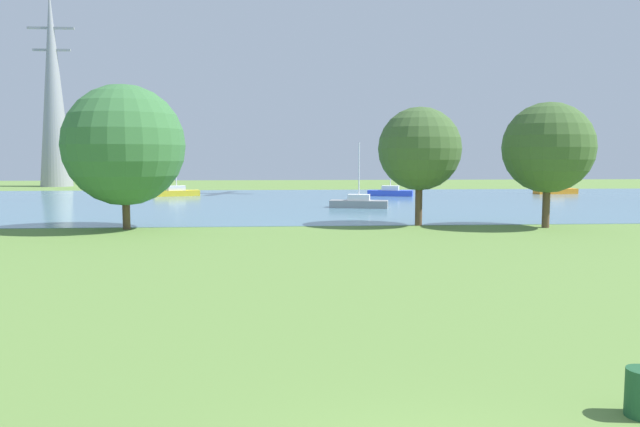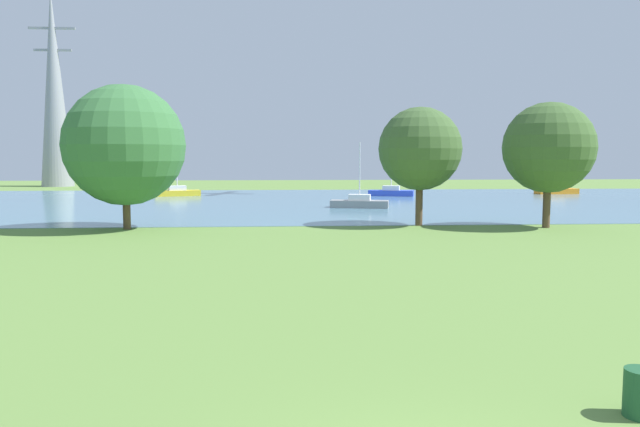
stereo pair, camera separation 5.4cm
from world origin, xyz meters
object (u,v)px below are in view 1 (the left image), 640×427
Objects in this scene: sailboat_yellow at (177,192)px; sailboat_orange at (556,190)px; electricity_pylon at (53,88)px; sailboat_gray at (359,202)px; tree_west_near at (124,145)px; sailboat_blue at (390,192)px; tree_west_far at (548,148)px; tree_east_near at (420,149)px.

sailboat_orange reaches higher than sailboat_yellow.
sailboat_gray is at bearing -45.26° from electricity_pylon.
sailboat_gray is 0.64× the size of tree_west_near.
tree_west_near is (-20.95, -28.42, 4.46)m from sailboat_blue.
electricity_pylon is at bearing 131.81° from tree_west_far.
electricity_pylon reaches higher than sailboat_gray.
tree_west_far is at bearing -48.55° from sailboat_yellow.
sailboat_gray is at bearing 98.80° from tree_east_near.
sailboat_gray is at bearing 41.55° from tree_west_near.
tree_west_far is at bearing -82.14° from sailboat_blue.
sailboat_yellow is at bearing 131.45° from tree_west_far.
sailboat_gray is 0.74× the size of tree_east_near.
sailboat_gray is 30.00m from sailboat_orange.
sailboat_orange is (24.80, 16.88, 0.02)m from sailboat_gray.
sailboat_blue is 1.07× the size of sailboat_yellow.
sailboat_orange is 68.05m from electricity_pylon.
tree_east_near is 0.26× the size of electricity_pylon.
sailboat_blue is at bearing -173.29° from sailboat_orange.
sailboat_gray is at bearing 122.63° from tree_west_far.
tree_east_near reaches higher than sailboat_blue.
sailboat_blue is at bearing 83.11° from tree_east_near.
sailboat_gray is 17.95m from tree_west_far.
sailboat_gray is 21.31m from tree_west_near.
tree_west_near is (2.07, -29.78, 4.46)m from sailboat_yellow.
sailboat_blue is 15.55m from sailboat_gray.
tree_west_near reaches higher than sailboat_gray.
sailboat_yellow is at bearing 137.90° from sailboat_gray.
tree_west_far is (7.38, -1.66, 0.06)m from tree_east_near.
tree_west_near is at bearing -126.39° from sailboat_blue.
electricity_pylon is (-43.64, 24.05, 13.35)m from sailboat_blue.
sailboat_gray is (-5.35, -14.60, -0.02)m from sailboat_blue.
sailboat_blue is at bearing 97.86° from tree_west_far.
electricity_pylon reaches higher than tree_west_far.
sailboat_yellow is 0.23× the size of electricity_pylon.
sailboat_orange reaches higher than tree_east_near.
sailboat_gray is at bearing -42.10° from sailboat_yellow.
electricity_pylon is (-63.09, 21.76, 13.34)m from sailboat_orange.
sailboat_yellow is at bearing 93.97° from tree_west_near.
sailboat_yellow is 0.89× the size of tree_east_near.
electricity_pylon is (-40.30, 51.66, 9.08)m from tree_east_near.
tree_west_near is at bearing -138.45° from sailboat_gray.
electricity_pylon reaches higher than tree_west_near.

